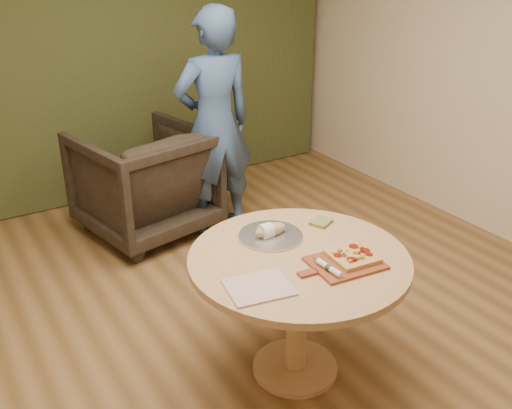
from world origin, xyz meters
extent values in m
cube|color=olive|center=(0.00, 0.00, -0.01)|extent=(5.00, 6.00, 0.02)
cube|color=beige|center=(0.00, 3.01, 1.40)|extent=(5.00, 0.02, 2.80)
cube|color=#333B1A|center=(0.00, 2.90, 1.40)|extent=(4.80, 0.14, 2.78)
cylinder|color=tan|center=(0.11, -0.10, 0.01)|extent=(0.48, 0.48, 0.03)
cylinder|color=tan|center=(0.11, -0.10, 0.35)|extent=(0.12, 0.12, 0.68)
cylinder|color=tan|center=(0.11, -0.10, 0.73)|extent=(1.16, 1.16, 0.04)
cube|color=brown|center=(0.26, -0.29, 0.76)|extent=(0.38, 0.31, 0.01)
cube|color=brown|center=(0.04, -0.27, 0.76)|extent=(0.10, 0.06, 0.01)
cube|color=#DAA255|center=(0.31, -0.28, 0.78)|extent=(0.24, 0.24, 0.02)
cylinder|color=#691009|center=(0.37, -0.22, 0.79)|extent=(0.05, 0.05, 0.00)
cylinder|color=#691009|center=(0.38, -0.33, 0.79)|extent=(0.04, 0.04, 0.00)
cylinder|color=#691009|center=(0.35, -0.30, 0.79)|extent=(0.04, 0.04, 0.00)
cylinder|color=#691009|center=(0.24, -0.25, 0.79)|extent=(0.05, 0.05, 0.00)
cylinder|color=#691009|center=(0.27, -0.32, 0.79)|extent=(0.05, 0.05, 0.00)
cylinder|color=#691009|center=(0.39, -0.29, 0.79)|extent=(0.05, 0.05, 0.00)
cube|color=#B98A45|center=(0.26, -0.28, 0.79)|extent=(0.03, 0.03, 0.01)
cube|color=#B98A45|center=(0.33, -0.28, 0.79)|extent=(0.02, 0.02, 0.01)
cube|color=#B98A45|center=(0.30, -0.34, 0.79)|extent=(0.03, 0.03, 0.01)
cube|color=#B98A45|center=(0.26, -0.28, 0.79)|extent=(0.02, 0.02, 0.01)
cube|color=#B98A45|center=(0.25, -0.34, 0.79)|extent=(0.02, 0.02, 0.01)
cube|color=#B98A45|center=(0.33, -0.34, 0.79)|extent=(0.03, 0.03, 0.01)
cube|color=#B98A45|center=(0.34, -0.33, 0.79)|extent=(0.02, 0.02, 0.01)
cube|color=#B98A45|center=(0.39, -0.26, 0.79)|extent=(0.02, 0.02, 0.01)
cube|color=#B98A45|center=(0.40, -0.24, 0.79)|extent=(0.02, 0.02, 0.01)
cube|color=#B98A45|center=(0.27, -0.23, 0.79)|extent=(0.02, 0.02, 0.01)
cube|color=#36691F|center=(0.23, -0.22, 0.79)|extent=(0.01, 0.01, 0.00)
cube|color=#36691F|center=(0.25, -0.34, 0.79)|extent=(0.01, 0.01, 0.00)
cube|color=#36691F|center=(0.32, -0.34, 0.79)|extent=(0.01, 0.01, 0.00)
cube|color=#36691F|center=(0.31, -0.24, 0.79)|extent=(0.01, 0.01, 0.00)
cube|color=#36691F|center=(0.26, -0.31, 0.79)|extent=(0.01, 0.01, 0.00)
cube|color=#36691F|center=(0.39, -0.25, 0.79)|extent=(0.01, 0.01, 0.00)
cube|color=#36691F|center=(0.32, -0.28, 0.79)|extent=(0.01, 0.01, 0.00)
cube|color=#924170|center=(0.28, -0.34, 0.79)|extent=(0.03, 0.01, 0.00)
cube|color=#924170|center=(0.25, -0.27, 0.79)|extent=(0.03, 0.01, 0.00)
cube|color=#924170|center=(0.36, -0.31, 0.79)|extent=(0.03, 0.02, 0.00)
cylinder|color=white|center=(0.13, -0.32, 0.78)|extent=(0.04, 0.17, 0.03)
cylinder|color=#194C26|center=(0.13, -0.32, 0.78)|extent=(0.04, 0.03, 0.03)
cube|color=silver|center=(0.13, -0.22, 0.78)|extent=(0.02, 0.04, 0.00)
cube|color=white|center=(-0.23, -0.25, 0.76)|extent=(0.34, 0.30, 0.01)
cylinder|color=silver|center=(0.10, 0.15, 0.75)|extent=(0.35, 0.35, 0.01)
cylinder|color=silver|center=(0.10, 0.15, 0.76)|extent=(0.36, 0.36, 0.02)
ellipsoid|color=tan|center=(0.10, 0.15, 0.79)|extent=(0.19, 0.08, 0.07)
cylinder|color=white|center=(0.07, 0.15, 0.79)|extent=(0.06, 0.09, 0.09)
cube|color=#57652D|center=(0.44, 0.13, 0.76)|extent=(0.15, 0.14, 0.02)
imported|color=black|center=(0.06, 1.98, 0.49)|extent=(1.11, 1.06, 0.98)
imported|color=#375381|center=(0.59, 1.73, 0.91)|extent=(0.68, 0.46, 1.83)
camera|label=1|loc=(-1.44, -2.17, 2.24)|focal=40.00mm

